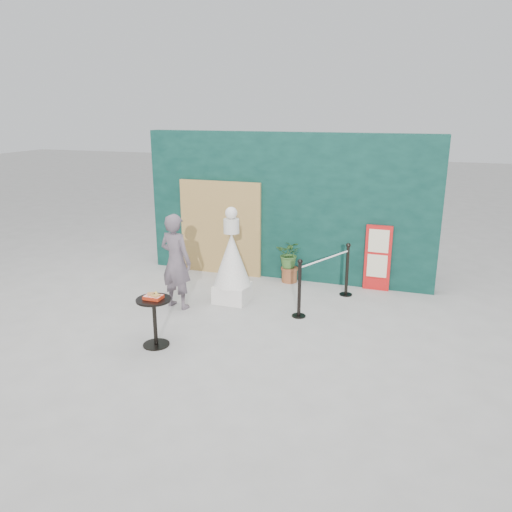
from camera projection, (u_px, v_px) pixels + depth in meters
name	position (u px, v px, depth m)	size (l,w,h in m)	color
ground	(231.00, 338.00, 7.78)	(60.00, 60.00, 0.00)	#ADAAA5
back_wall	(287.00, 207.00, 10.21)	(6.00, 0.30, 3.00)	black
bamboo_fence	(220.00, 228.00, 10.60)	(1.80, 0.08, 2.00)	tan
woman	(176.00, 261.00, 8.77)	(0.62, 0.41, 1.71)	#61535C
menu_board	(378.00, 258.00, 9.68)	(0.50, 0.07, 1.30)	red
statue	(232.00, 264.00, 9.09)	(0.69, 0.69, 1.77)	silver
cafe_table	(154.00, 315.00, 7.40)	(0.52, 0.52, 0.75)	black
food_basket	(154.00, 296.00, 7.32)	(0.26, 0.19, 0.11)	red
planter	(290.00, 258.00, 10.18)	(0.52, 0.45, 0.89)	brown
stanchion_barrier	(325.00, 279.00, 8.95)	(0.84, 1.54, 1.03)	black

